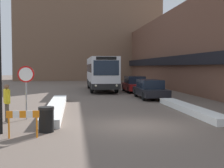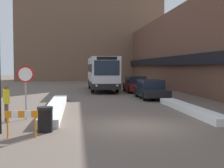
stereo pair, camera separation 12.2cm
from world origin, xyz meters
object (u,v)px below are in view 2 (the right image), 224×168
stop_sign (26,81)px  pedestrian (6,99)px  construction_barricade (21,119)px  parked_car_back (135,84)px  street_lamp (6,32)px  city_bus (102,73)px  parked_car_front (151,89)px  trash_bin (45,119)px

stop_sign → pedestrian: 1.24m
stop_sign → construction_barricade: (0.46, -3.87, -1.14)m
parked_car_back → street_lamp: bearing=-114.5°
city_bus → street_lamp: 20.85m
construction_barricade → street_lamp: bearing=128.5°
city_bus → parked_car_front: 9.02m
parked_car_back → construction_barricade: bearing=-111.9°
parked_car_front → stop_sign: bearing=-132.8°
street_lamp → construction_barricade: street_lamp is taller
pedestrian → city_bus: bearing=139.2°
street_lamp → construction_barricade: bearing=-51.5°
parked_car_front → stop_sign: stop_sign is taller
trash_bin → parked_car_back: bearing=69.1°
trash_bin → stop_sign: bearing=111.6°
trash_bin → pedestrian: bearing=129.0°
parked_car_front → construction_barricade: (-7.53, -12.50, -0.06)m
pedestrian → trash_bin: bearing=16.1°
parked_car_back → street_lamp: (-8.15, -17.93, 2.94)m
pedestrian → trash_bin: pedestrian is taller
parked_car_back → stop_sign: (-7.99, -14.86, 1.05)m
city_bus → stop_sign: (-4.94, -17.05, -0.01)m
street_lamp → trash_bin: (1.34, 0.12, -3.22)m
pedestrian → construction_barricade: bearing=-2.6°
parked_car_back → stop_sign: 16.90m
street_lamp → pedestrian: (-0.58, 2.48, -2.69)m
street_lamp → construction_barricade: 3.19m
parked_car_back → street_lamp: 19.92m
trash_bin → city_bus: bearing=79.3°
street_lamp → pedestrian: street_lamp is taller
parked_car_back → trash_bin: parked_car_back is taller
city_bus → parked_car_back: bearing=-35.8°
parked_car_back → trash_bin: bearing=-110.9°
parked_car_front → parked_car_back: parked_car_back is taller
city_bus → street_lamp: bearing=-104.2°
trash_bin → construction_barricade: trash_bin is taller
pedestrian → parked_car_back: bearing=127.6°
street_lamp → stop_sign: bearing=86.9°
street_lamp → city_bus: bearing=75.8°
parked_car_front → construction_barricade: size_ratio=4.37×
pedestrian → parked_car_front: bearing=113.7°
stop_sign → pedestrian: size_ratio=1.48×
parked_car_back → parked_car_front: bearing=-90.0°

